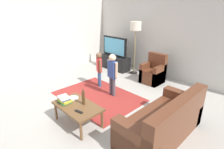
% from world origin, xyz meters
% --- Properties ---
extents(ground, '(7.80, 7.80, 0.00)m').
position_xyz_m(ground, '(0.00, 0.00, 0.00)').
color(ground, '#B2ADA3').
extents(wall_back, '(6.00, 0.12, 2.70)m').
position_xyz_m(wall_back, '(0.00, 3.00, 1.35)').
color(wall_back, silver).
rests_on(wall_back, ground).
extents(wall_left, '(0.12, 6.00, 2.70)m').
position_xyz_m(wall_left, '(-3.00, 0.00, 1.35)').
color(wall_left, silver).
rests_on(wall_left, ground).
extents(area_rug, '(2.20, 1.60, 0.01)m').
position_xyz_m(area_rug, '(-0.30, 0.37, 0.00)').
color(area_rug, '#9E2D28').
rests_on(area_rug, ground).
extents(tv_stand, '(1.20, 0.44, 0.50)m').
position_xyz_m(tv_stand, '(-1.57, 2.30, 0.24)').
color(tv_stand, black).
rests_on(tv_stand, ground).
extents(tv, '(1.10, 0.28, 0.71)m').
position_xyz_m(tv, '(-1.57, 2.28, 0.85)').
color(tv, black).
rests_on(tv, tv_stand).
extents(couch, '(0.80, 1.80, 0.86)m').
position_xyz_m(couch, '(1.75, 0.22, 0.29)').
color(couch, brown).
rests_on(couch, ground).
extents(armchair, '(0.60, 0.60, 0.90)m').
position_xyz_m(armchair, '(0.17, 2.26, 0.30)').
color(armchair, brown).
rests_on(armchair, ground).
extents(floor_lamp, '(0.36, 0.36, 1.78)m').
position_xyz_m(floor_lamp, '(-0.77, 2.45, 1.54)').
color(floor_lamp, '#262626').
rests_on(floor_lamp, ground).
extents(child_near_tv, '(0.31, 0.21, 1.03)m').
position_xyz_m(child_near_tv, '(-0.78, 0.85, 0.62)').
color(child_near_tv, '#33598C').
rests_on(child_near_tv, ground).
extents(child_center, '(0.38, 0.18, 1.14)m').
position_xyz_m(child_center, '(-0.10, 0.71, 0.68)').
color(child_center, '#4C4C59').
rests_on(child_center, ground).
extents(coffee_table, '(1.00, 0.60, 0.42)m').
position_xyz_m(coffee_table, '(0.30, -0.66, 0.37)').
color(coffee_table, brown).
rests_on(coffee_table, ground).
extents(book_stack, '(0.29, 0.23, 0.14)m').
position_xyz_m(book_stack, '(0.02, -0.78, 0.49)').
color(book_stack, '#388C4C').
rests_on(book_stack, coffee_table).
extents(bottle, '(0.06, 0.06, 0.34)m').
position_xyz_m(bottle, '(0.35, -0.54, 0.56)').
color(bottle, '#4C3319').
rests_on(bottle, coffee_table).
extents(tv_remote, '(0.18, 0.08, 0.02)m').
position_xyz_m(tv_remote, '(0.52, -0.78, 0.43)').
color(tv_remote, black).
rests_on(tv_remote, coffee_table).
extents(plate, '(0.22, 0.22, 0.02)m').
position_xyz_m(plate, '(0.00, -0.56, 0.43)').
color(plate, white).
rests_on(plate, coffee_table).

